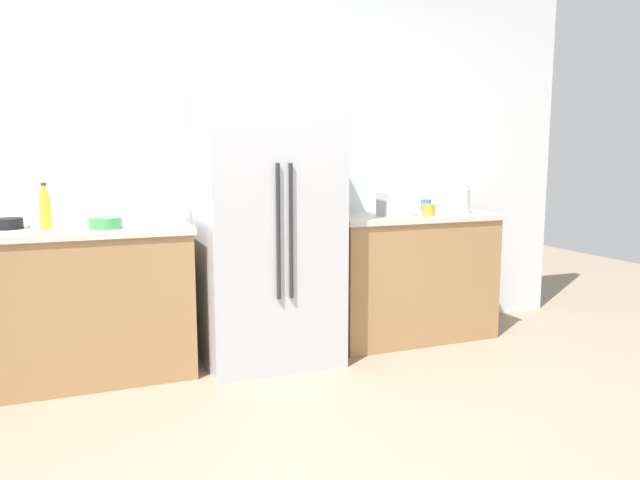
% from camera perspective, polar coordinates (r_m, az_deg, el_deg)
% --- Properties ---
extents(ground_plane, '(10.98, 10.98, 0.00)m').
position_cam_1_polar(ground_plane, '(2.71, 3.37, -21.90)').
color(ground_plane, gray).
extents(kitchen_back_panel, '(5.49, 0.10, 2.85)m').
position_cam_1_polar(kitchen_back_panel, '(4.24, -8.12, 8.98)').
color(kitchen_back_panel, silver).
rests_on(kitchen_back_panel, ground_plane).
extents(counter_left, '(1.21, 0.59, 0.93)m').
position_cam_1_polar(counter_left, '(3.88, -21.27, -5.70)').
color(counter_left, '#9E7247').
rests_on(counter_left, ground_plane).
extents(counter_right, '(1.25, 0.59, 0.93)m').
position_cam_1_polar(counter_right, '(4.47, 8.59, -3.45)').
color(counter_right, '#9E7247').
rests_on(counter_right, ground_plane).
extents(refrigerator, '(0.86, 0.72, 1.81)m').
position_cam_1_polar(refrigerator, '(3.88, -5.11, 1.43)').
color(refrigerator, '#B2B5BA').
rests_on(refrigerator, ground_plane).
extents(toaster, '(0.21, 0.18, 0.17)m').
position_cam_1_polar(toaster, '(4.24, 7.24, 3.44)').
color(toaster, silver).
rests_on(toaster, counter_right).
extents(rice_cooker, '(0.22, 0.22, 0.28)m').
position_cam_1_polar(rice_cooker, '(4.54, 12.88, 4.24)').
color(rice_cooker, silver).
rests_on(rice_cooker, counter_right).
extents(bottle_a, '(0.06, 0.06, 0.27)m').
position_cam_1_polar(bottle_a, '(3.76, -24.97, 2.62)').
color(bottle_a, yellow).
rests_on(bottle_a, counter_left).
extents(cup_a, '(0.09, 0.09, 0.08)m').
position_cam_1_polar(cup_a, '(4.30, 10.44, 2.88)').
color(cup_a, orange).
rests_on(cup_a, counter_right).
extents(cup_b, '(0.08, 0.08, 0.07)m').
position_cam_1_polar(cup_b, '(3.95, -25.80, 1.67)').
color(cup_b, white).
rests_on(cup_b, counter_left).
extents(cup_c, '(0.08, 0.08, 0.09)m').
position_cam_1_polar(cup_c, '(4.66, 10.18, 3.31)').
color(cup_c, blue).
rests_on(cup_c, counter_right).
extents(bowl_a, '(0.19, 0.19, 0.06)m').
position_cam_1_polar(bowl_a, '(3.69, -20.00, 1.55)').
color(bowl_a, green).
rests_on(bowl_a, counter_left).
extents(bowl_b, '(0.18, 0.18, 0.06)m').
position_cam_1_polar(bowl_b, '(3.90, -27.96, 1.40)').
color(bowl_b, black).
rests_on(bowl_b, counter_left).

